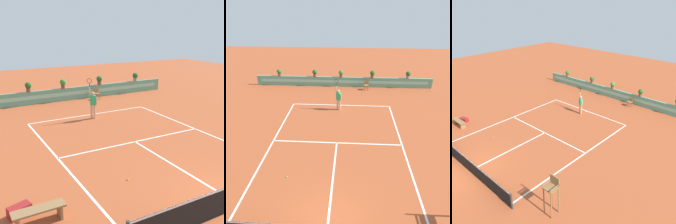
{
  "view_description": "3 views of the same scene",
  "coord_description": "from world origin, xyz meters",
  "views": [
    {
      "loc": [
        -7.79,
        -5.33,
        5.67
      ],
      "look_at": [
        -0.06,
        8.73,
        1.0
      ],
      "focal_mm": 47.35,
      "sensor_mm": 36.0,
      "label": 1
    },
    {
      "loc": [
        0.76,
        -4.92,
        8.23
      ],
      "look_at": [
        -0.06,
        8.73,
        1.0
      ],
      "focal_mm": 34.91,
      "sensor_mm": 36.0,
      "label": 2
    },
    {
      "loc": [
        12.62,
        -4.98,
        9.89
      ],
      "look_at": [
        -0.06,
        8.73,
        1.0
      ],
      "focal_mm": 39.41,
      "sensor_mm": 36.0,
      "label": 3
    }
  ],
  "objects": [
    {
      "name": "umpire_chair",
      "position": [
        6.05,
        1.26,
        1.34
      ],
      "size": [
        0.6,
        0.6,
        2.14
      ],
      "color": "olive",
      "rests_on": "ground"
    },
    {
      "name": "ball_kid_chair",
      "position": [
        2.33,
        15.66,
        0.48
      ],
      "size": [
        0.44,
        0.44,
        0.85
      ],
      "color": "olive",
      "rests_on": "ground"
    },
    {
      "name": "net",
      "position": [
        0.0,
        0.0,
        0.51
      ],
      "size": [
        8.92,
        0.1,
        1.0
      ],
      "color": "#333333",
      "rests_on": "ground"
    },
    {
      "name": "potted_plant_right",
      "position": [
        2.95,
        16.39,
        1.41
      ],
      "size": [
        0.48,
        0.48,
        0.72
      ],
      "color": "brown",
      "rests_on": "back_wall_barrier"
    },
    {
      "name": "tennis_player",
      "position": [
        -0.16,
        11.06,
        1.05
      ],
      "size": [
        0.57,
        0.35,
        2.58
      ],
      "color": "tan",
      "rests_on": "ground"
    },
    {
      "name": "potted_plant_far_left",
      "position": [
        -6.59,
        16.39,
        1.41
      ],
      "size": [
        0.48,
        0.48,
        0.72
      ],
      "color": "brown",
      "rests_on": "back_wall_barrier"
    },
    {
      "name": "gear_bag",
      "position": [
        -6.5,
        2.98,
        0.18
      ],
      "size": [
        0.77,
        0.55,
        0.36
      ],
      "primitive_type": "cube",
      "rotation": [
        0.0,
        0.0,
        0.29
      ],
      "color": "maroon",
      "rests_on": "ground"
    },
    {
      "name": "ground_plane",
      "position": [
        0.0,
        6.0,
        0.0
      ],
      "size": [
        60.0,
        60.0,
        0.0
      ],
      "primitive_type": "plane",
      "color": "#A84C28"
    },
    {
      "name": "potted_plant_centre",
      "position": [
        -0.22,
        16.39,
        1.41
      ],
      "size": [
        0.48,
        0.48,
        0.72
      ],
      "color": "brown",
      "rests_on": "back_wall_barrier"
    },
    {
      "name": "potted_plant_left",
      "position": [
        -2.9,
        16.39,
        1.41
      ],
      "size": [
        0.48,
        0.48,
        0.72
      ],
      "color": "brown",
      "rests_on": "back_wall_barrier"
    },
    {
      "name": "tennis_ball_near_baseline",
      "position": [
        -2.38,
        3.25,
        0.03
      ],
      "size": [
        0.07,
        0.07,
        0.07
      ],
      "primitive_type": "sphere",
      "color": "#CCE033",
      "rests_on": "ground"
    },
    {
      "name": "court_lines",
      "position": [
        0.0,
        6.72,
        0.0
      ],
      "size": [
        8.32,
        11.94,
        0.01
      ],
      "color": "white",
      "rests_on": "ground"
    },
    {
      "name": "bench_courtside",
      "position": [
        -6.05,
        2.34,
        0.38
      ],
      "size": [
        1.6,
        0.44,
        0.51
      ],
      "color": "olive",
      "rests_on": "ground"
    },
    {
      "name": "back_wall_barrier",
      "position": [
        0.0,
        16.39,
        0.5
      ],
      "size": [
        18.0,
        0.21,
        1.0
      ],
      "color": "#599E84",
      "rests_on": "ground"
    }
  ]
}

